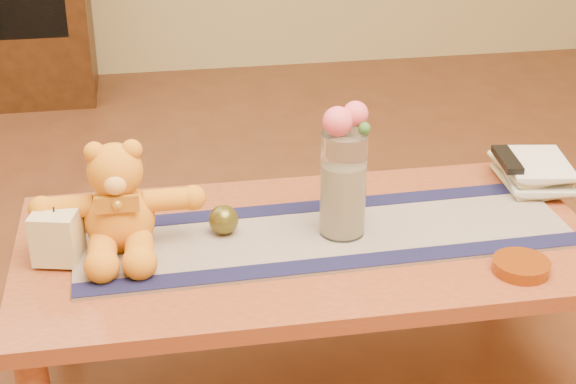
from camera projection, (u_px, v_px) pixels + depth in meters
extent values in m
cube|color=brown|center=(308.00, 246.00, 2.10)|extent=(1.40, 0.70, 0.04)
cylinder|color=brown|center=(57.00, 285.00, 2.35)|extent=(0.07, 0.07, 0.41)
cylinder|color=brown|center=(500.00, 245.00, 2.55)|extent=(0.07, 0.07, 0.41)
cube|color=#1E1C4F|center=(325.00, 235.00, 2.10)|extent=(1.21, 0.38, 0.01)
cube|color=#121237|center=(340.00, 263.00, 1.97)|extent=(1.20, 0.09, 0.00)
cube|color=#121237|center=(312.00, 206.00, 2.22)|extent=(1.20, 0.09, 0.00)
cube|color=beige|center=(57.00, 235.00, 1.96)|extent=(0.12, 0.12, 0.12)
cylinder|color=black|center=(54.00, 209.00, 1.94)|extent=(0.00, 0.00, 0.01)
cylinder|color=silver|center=(343.00, 184.00, 2.04)|extent=(0.11, 0.11, 0.26)
cylinder|color=beige|center=(343.00, 199.00, 2.06)|extent=(0.09, 0.09, 0.18)
sphere|color=#EB526B|center=(338.00, 121.00, 1.96)|extent=(0.07, 0.07, 0.07)
sphere|color=#EB526B|center=(355.00, 114.00, 1.97)|extent=(0.06, 0.06, 0.06)
sphere|color=#48629D|center=(346.00, 116.00, 2.01)|extent=(0.04, 0.04, 0.04)
sphere|color=#48629D|center=(330.00, 123.00, 1.99)|extent=(0.04, 0.04, 0.04)
sphere|color=#33662D|center=(364.00, 128.00, 1.97)|extent=(0.03, 0.03, 0.03)
sphere|color=#4F491A|center=(224.00, 220.00, 2.08)|extent=(0.08, 0.08, 0.07)
imported|color=beige|center=(503.00, 183.00, 2.35)|extent=(0.18, 0.23, 0.02)
imported|color=beige|center=(506.00, 177.00, 2.33)|extent=(0.21, 0.25, 0.02)
imported|color=beige|center=(502.00, 170.00, 2.33)|extent=(0.17, 0.22, 0.02)
imported|color=beige|center=(507.00, 164.00, 2.32)|extent=(0.20, 0.25, 0.02)
cube|color=black|center=(507.00, 159.00, 2.30)|extent=(0.06, 0.16, 0.02)
cylinder|color=#BF5914|center=(521.00, 266.00, 1.95)|extent=(0.15, 0.15, 0.03)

